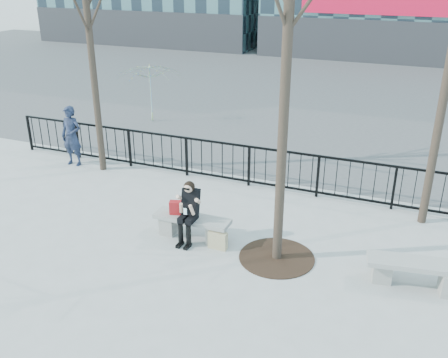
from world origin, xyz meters
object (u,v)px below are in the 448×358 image
at_px(bench_second, 416,271).
at_px(seated_woman, 188,212).
at_px(standing_man, 72,136).
at_px(bench_main, 192,225).

distance_m(bench_second, seated_woman, 4.49).
height_order(seated_woman, standing_man, standing_man).
xyz_separation_m(bench_second, standing_man, (-9.45, 2.55, 0.54)).
relative_size(bench_main, bench_second, 0.95).
bearing_deg(standing_man, bench_main, -28.30).
height_order(bench_main, standing_man, standing_man).
bearing_deg(bench_second, bench_main, 170.12).
distance_m(bench_main, seated_woman, 0.40).
bearing_deg(seated_woman, bench_second, 1.36).
height_order(bench_second, seated_woman, seated_woman).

